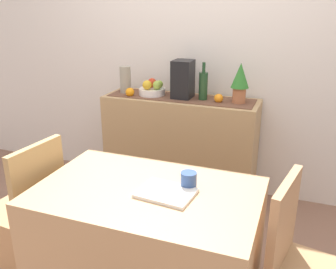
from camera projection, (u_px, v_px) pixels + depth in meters
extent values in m
cube|color=#855F4D|center=(149.00, 255.00, 2.57)|extent=(6.40, 6.40, 0.02)
cube|color=silver|center=(201.00, 40.00, 3.15)|extent=(6.40, 0.06, 2.70)
cube|color=tan|center=(180.00, 147.00, 3.26)|extent=(1.32, 0.42, 0.89)
cube|color=brown|center=(180.00, 98.00, 3.10)|extent=(1.24, 0.32, 0.01)
cylinder|color=white|center=(152.00, 91.00, 3.18)|extent=(0.23, 0.23, 0.06)
sphere|color=red|center=(152.00, 83.00, 3.19)|extent=(0.08, 0.08, 0.08)
sphere|color=gold|center=(147.00, 85.00, 3.11)|extent=(0.08, 0.08, 0.08)
sphere|color=#92B341|center=(157.00, 85.00, 3.11)|extent=(0.08, 0.08, 0.08)
sphere|color=#84B235|center=(159.00, 84.00, 3.17)|extent=(0.06, 0.06, 0.06)
cylinder|color=#204223|center=(203.00, 86.00, 3.00)|extent=(0.07, 0.07, 0.23)
cylinder|color=#204223|center=(204.00, 67.00, 2.95)|extent=(0.03, 0.03, 0.08)
cube|color=black|center=(183.00, 80.00, 3.04)|extent=(0.16, 0.18, 0.32)
cylinder|color=gray|center=(125.00, 80.00, 3.23)|extent=(0.10, 0.10, 0.24)
cylinder|color=#B06641|center=(239.00, 96.00, 2.92)|extent=(0.10, 0.10, 0.13)
cone|color=#2F752B|center=(240.00, 75.00, 2.86)|extent=(0.14, 0.14, 0.20)
sphere|color=orange|center=(219.00, 98.00, 2.95)|extent=(0.07, 0.07, 0.07)
sphere|color=orange|center=(130.00, 92.00, 3.14)|extent=(0.08, 0.08, 0.08)
cube|color=tan|center=(148.00, 249.00, 2.04)|extent=(1.17, 0.75, 0.74)
cube|color=white|center=(166.00, 193.00, 1.86)|extent=(0.30, 0.24, 0.02)
cylinder|color=#2F4C87|center=(189.00, 180.00, 1.92)|extent=(0.09, 0.09, 0.09)
cube|color=tan|center=(26.00, 238.00, 2.37)|extent=(0.44, 0.44, 0.45)
cube|color=tan|center=(38.00, 181.00, 2.14)|extent=(0.08, 0.40, 0.45)
cube|color=tan|center=(283.00, 223.00, 1.74)|extent=(0.12, 0.40, 0.45)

